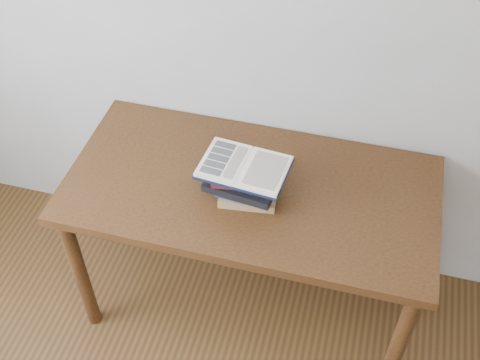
# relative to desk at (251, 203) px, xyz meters

# --- Properties ---
(desk) EXTENTS (1.45, 0.72, 0.78)m
(desk) POSITION_rel_desk_xyz_m (0.00, 0.00, 0.00)
(desk) COLOR #4A3012
(desk) RESTS_ON ground
(book_stack) EXTENTS (0.28, 0.21, 0.13)m
(book_stack) POSITION_rel_desk_xyz_m (-0.01, -0.05, 0.16)
(book_stack) COLOR tan
(book_stack) RESTS_ON desk
(open_book) EXTENTS (0.34, 0.25, 0.03)m
(open_book) POSITION_rel_desk_xyz_m (-0.02, -0.04, 0.23)
(open_book) COLOR black
(open_book) RESTS_ON book_stack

